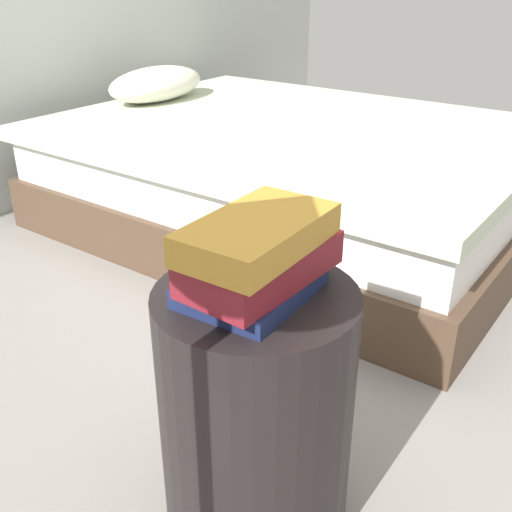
# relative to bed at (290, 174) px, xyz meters

# --- Properties ---
(ground_plane) EXTENTS (8.00, 8.00, 0.00)m
(ground_plane) POSITION_rel_bed_xyz_m (-1.39, -0.79, -0.23)
(ground_plane) COLOR gray
(bed) EXTENTS (1.56, 2.02, 0.62)m
(bed) POSITION_rel_bed_xyz_m (0.00, 0.00, 0.00)
(bed) COLOR #4C3828
(bed) RESTS_ON ground_plane
(side_table) EXTENTS (0.38, 0.38, 0.54)m
(side_table) POSITION_rel_bed_xyz_m (-1.39, -0.79, 0.04)
(side_table) COLOR black
(side_table) RESTS_ON ground_plane
(book_navy) EXTENTS (0.24, 0.20, 0.03)m
(book_navy) POSITION_rel_bed_xyz_m (-1.40, -0.79, 0.32)
(book_navy) COLOR #19234C
(book_navy) RESTS_ON side_table
(book_maroon) EXTENTS (0.30, 0.17, 0.06)m
(book_maroon) POSITION_rel_bed_xyz_m (-1.39, -0.80, 0.37)
(book_maroon) COLOR maroon
(book_maroon) RESTS_ON book_navy
(book_ochre) EXTENTS (0.29, 0.17, 0.06)m
(book_ochre) POSITION_rel_bed_xyz_m (-1.40, -0.80, 0.43)
(book_ochre) COLOR #B7842D
(book_ochre) RESTS_ON book_maroon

